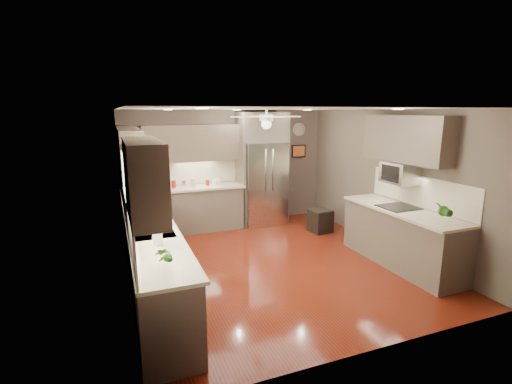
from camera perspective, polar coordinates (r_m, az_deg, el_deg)
floor at (r=6.28m, az=2.57°, el=-10.81°), size 5.00×5.00×0.00m
ceiling at (r=5.78m, az=2.81°, el=12.65°), size 5.00×5.00×0.00m
wall_back at (r=8.21m, az=-4.43°, el=3.76°), size 4.50×0.00×4.50m
wall_front at (r=3.84m, az=18.14°, el=-6.76°), size 4.50×0.00×4.50m
wall_left at (r=5.41m, az=-19.65°, el=-1.38°), size 0.00×5.00×5.00m
wall_right at (r=7.11m, az=19.51°, el=1.75°), size 0.00×5.00×5.00m
canister_a at (r=7.70m, az=-12.54°, el=1.19°), size 0.10×0.10×0.14m
canister_b at (r=7.75m, az=-11.04°, el=1.26°), size 0.10×0.10×0.13m
canister_c at (r=7.74m, az=-9.67°, el=1.45°), size 0.11×0.11×0.18m
canister_d at (r=7.84m, az=-7.46°, el=1.43°), size 0.10×0.10×0.12m
soap_bottle at (r=5.49m, az=-17.68°, el=-3.44°), size 0.09×0.10×0.18m
potted_plant_left at (r=3.80m, az=-14.09°, el=-9.44°), size 0.17×0.13×0.28m
potted_plant_right at (r=5.80m, az=26.93°, el=-2.52°), size 0.22×0.19×0.34m
bowl at (r=7.88m, az=-6.07°, el=1.28°), size 0.28×0.28×0.06m
left_run at (r=5.79m, az=-16.20°, el=-8.21°), size 0.65×4.70×1.45m
back_run at (r=7.91m, az=-8.75°, el=-2.35°), size 1.85×0.65×1.45m
uppers at (r=6.23m, az=-6.24°, el=6.77°), size 4.50×4.70×0.95m
window at (r=4.86m, az=-19.33°, el=0.78°), size 0.05×1.12×0.92m
sink at (r=5.04m, az=-15.52°, el=-6.15°), size 0.50×0.70×0.32m
refrigerator at (r=8.14m, az=1.01°, el=3.27°), size 1.06×0.75×2.45m
right_run at (r=6.50m, az=21.45°, el=-6.30°), size 0.70×2.20×1.45m
microwave at (r=6.52m, az=21.28°, el=2.78°), size 0.43×0.55×0.34m
ceiling_fan at (r=6.05m, az=1.61°, el=11.05°), size 1.18×1.18×0.32m
recessed_lights at (r=6.13m, az=0.90°, el=12.58°), size 2.84×3.14×0.01m
wall_clock at (r=8.79m, az=6.64°, el=9.51°), size 0.30×0.03×0.30m
framed_print at (r=8.82m, az=6.58°, el=6.27°), size 0.36×0.03×0.30m
stool at (r=7.85m, az=9.86°, el=-4.35°), size 0.44×0.44×0.48m
paper_towel at (r=4.48m, az=-14.95°, el=-6.12°), size 0.12×0.12×0.29m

